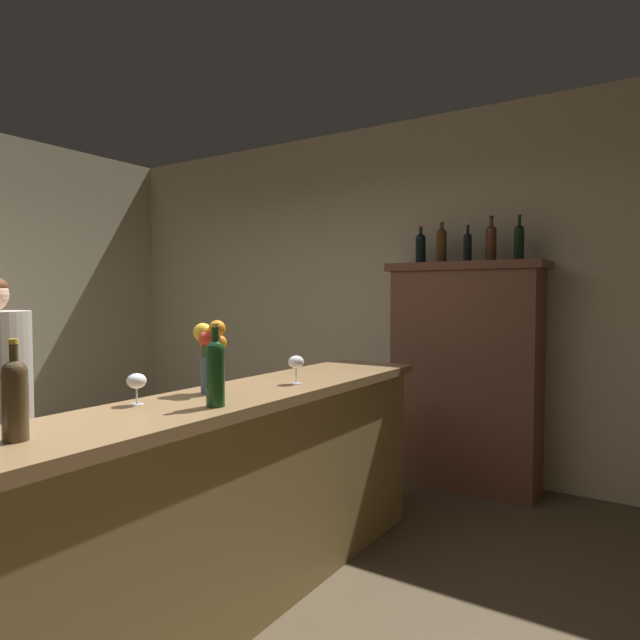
% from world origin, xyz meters
% --- Properties ---
extents(floor, '(7.29, 7.29, 0.00)m').
position_xyz_m(floor, '(0.00, 0.00, 0.00)').
color(floor, '#4E402C').
rests_on(floor, ground).
extents(wall_back, '(5.72, 0.12, 2.92)m').
position_xyz_m(wall_back, '(0.00, 2.86, 1.46)').
color(wall_back, '#C6B696').
rests_on(wall_back, ground).
extents(bar_counter, '(0.55, 3.19, 1.00)m').
position_xyz_m(bar_counter, '(0.66, 0.21, 0.51)').
color(bar_counter, olive).
rests_on(bar_counter, ground).
extents(display_cabinet, '(1.16, 0.42, 1.70)m').
position_xyz_m(display_cabinet, '(1.02, 2.56, 0.89)').
color(display_cabinet, brown).
rests_on(display_cabinet, ground).
extents(wine_bottle_merlot, '(0.08, 0.08, 0.32)m').
position_xyz_m(wine_bottle_merlot, '(0.65, -0.61, 1.15)').
color(wine_bottle_merlot, '#43341F').
rests_on(wine_bottle_merlot, bar_counter).
extents(wine_bottle_riesling, '(0.08, 0.08, 0.34)m').
position_xyz_m(wine_bottle_riesling, '(0.80, 0.12, 1.16)').
color(wine_bottle_riesling, '#153B18').
rests_on(wine_bottle_riesling, bar_counter).
extents(wine_glass_front, '(0.08, 0.08, 0.15)m').
position_xyz_m(wine_glass_front, '(0.74, 0.77, 1.11)').
color(wine_glass_front, white).
rests_on(wine_glass_front, bar_counter).
extents(wine_glass_mid, '(0.08, 0.08, 0.13)m').
position_xyz_m(wine_glass_mid, '(0.50, -0.04, 1.10)').
color(wine_glass_mid, white).
rests_on(wine_glass_mid, bar_counter).
extents(flower_arrangement, '(0.16, 0.15, 0.34)m').
position_xyz_m(flower_arrangement, '(0.56, 0.34, 1.20)').
color(flower_arrangement, '#3D4F61').
rests_on(flower_arrangement, bar_counter).
extents(display_bottle_left, '(0.08, 0.08, 0.30)m').
position_xyz_m(display_bottle_left, '(0.66, 2.56, 1.83)').
color(display_bottle_left, black).
rests_on(display_bottle_left, display_cabinet).
extents(display_bottle_midleft, '(0.08, 0.08, 0.33)m').
position_xyz_m(display_bottle_midleft, '(0.83, 2.56, 1.85)').
color(display_bottle_midleft, '#4A2D15').
rests_on(display_bottle_midleft, display_cabinet).
extents(display_bottle_center, '(0.06, 0.06, 0.29)m').
position_xyz_m(display_bottle_center, '(1.03, 2.56, 1.83)').
color(display_bottle_center, black).
rests_on(display_bottle_center, display_cabinet).
extents(display_bottle_midright, '(0.08, 0.08, 0.33)m').
position_xyz_m(display_bottle_midright, '(1.21, 2.56, 1.85)').
color(display_bottle_midright, '#4C2A17').
rests_on(display_bottle_midright, display_cabinet).
extents(display_bottle_right, '(0.07, 0.07, 0.32)m').
position_xyz_m(display_bottle_right, '(1.41, 2.56, 1.84)').
color(display_bottle_right, black).
rests_on(display_bottle_right, display_cabinet).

